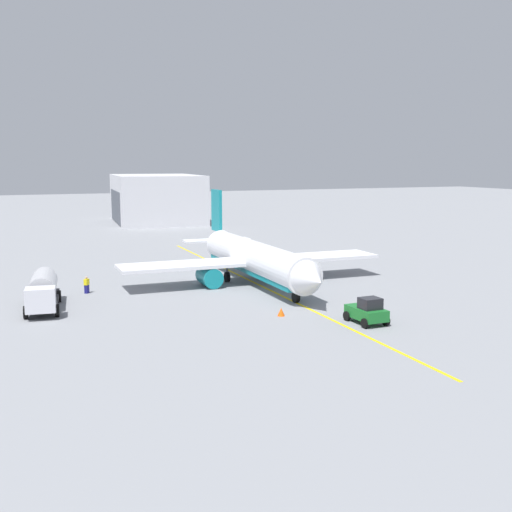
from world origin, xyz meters
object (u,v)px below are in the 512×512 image
pushback_tug (367,311)px  safety_cone_nose (281,312)px  refueling_worker (87,285)px  fuel_tanker (43,290)px  airplane (254,259)px

pushback_tug → safety_cone_nose: pushback_tug is taller
refueling_worker → safety_cone_nose: refueling_worker is taller
fuel_tanker → pushback_tug: bearing=57.1°
safety_cone_nose → fuel_tanker: bearing=-119.6°
fuel_tanker → safety_cone_nose: size_ratio=13.76×
airplane → safety_cone_nose: airplane is taller
pushback_tug → safety_cone_nose: (-4.95, -5.38, -0.65)m
airplane → refueling_worker: (-1.43, -17.53, -1.77)m
refueling_worker → pushback_tug: bearing=42.8°
fuel_tanker → refueling_worker: bearing=140.4°
fuel_tanker → airplane: bearing=100.4°
fuel_tanker → safety_cone_nose: fuel_tanker is taller
refueling_worker → safety_cone_nose: (15.93, 13.96, -0.47)m
refueling_worker → fuel_tanker: bearing=-39.6°
refueling_worker → safety_cone_nose: 21.18m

